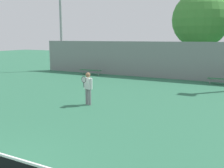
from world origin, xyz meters
TOP-DOWN VIEW (x-y plane):
  - tennis_player at (-1.36, 7.17)m, footprint 0.55×0.46m
  - bench_courtside_near at (3.75, 16.16)m, footprint 1.66×0.40m
  - bench_courtside_far at (-6.96, 16.16)m, footprint 2.07×0.40m
  - light_pole_far_right at (-11.24, 17.60)m, footprint 0.90×0.60m
  - back_fence at (0.00, 17.19)m, footprint 24.93×0.06m
  - tree_green_broad at (1.12, 22.57)m, footprint 5.24×5.24m

SIDE VIEW (x-z plane):
  - bench_courtside_near at x=3.75m, z-range 0.18..0.62m
  - bench_courtside_far at x=-6.96m, z-range 0.18..0.62m
  - tennis_player at x=-1.36m, z-range 0.11..1.72m
  - back_fence at x=0.00m, z-range 0.00..2.95m
  - tree_green_broad at x=1.12m, z-range 1.14..8.69m
  - light_pole_far_right at x=-11.24m, z-range 0.84..9.29m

